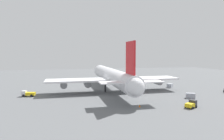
{
  "coord_description": "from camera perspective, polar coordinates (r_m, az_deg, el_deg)",
  "views": [
    {
      "loc": [
        -89.4,
        21.2,
        16.37
      ],
      "look_at": [
        0.0,
        0.0,
        9.15
      ],
      "focal_mm": 33.44,
      "sensor_mm": 36.0,
      "label": 1
    }
  ],
  "objects": [
    {
      "name": "catering_truck",
      "position": [
        68.29,
        20.86,
        -8.74
      ],
      "size": [
        3.76,
        4.37,
        2.26
      ],
      "color": "#333338",
      "rests_on": "ground_plane"
    },
    {
      "name": "cargo_container_fore",
      "position": [
        104.78,
        15.51,
        -4.13
      ],
      "size": [
        3.51,
        3.54,
        1.93
      ],
      "color": "#B7BCC6",
      "rests_on": "ground_plane"
    },
    {
      "name": "cargo_airplane",
      "position": [
        92.23,
        0.03,
        -1.8
      ],
      "size": [
        67.1,
        56.6,
        20.34
      ],
      "color": "silver",
      "rests_on": "ground_plane"
    },
    {
      "name": "ground_plane",
      "position": [
        93.32,
        -0.0,
        -5.61
      ],
      "size": [
        268.41,
        268.41,
        0.0
      ],
      "primitive_type": "plane",
      "color": "slate"
    },
    {
      "name": "cargo_container_aft",
      "position": [
        82.3,
        20.67,
        -6.59
      ],
      "size": [
        3.26,
        3.73,
        1.93
      ],
      "color": "#999EA8",
      "rests_on": "ground_plane"
    },
    {
      "name": "safety_cone_nose",
      "position": [
        122.02,
        -4.69,
        -3.08
      ],
      "size": [
        0.47,
        0.47,
        0.67
      ],
      "primitive_type": "cone",
      "color": "orange",
      "rests_on": "ground_plane"
    },
    {
      "name": "safety_cone_tail",
      "position": [
        65.39,
        7.56,
        -9.66
      ],
      "size": [
        0.59,
        0.59,
        0.85
      ],
      "primitive_type": "cone",
      "color": "orange",
      "rests_on": "ground_plane"
    },
    {
      "name": "pushback_tractor",
      "position": [
        86.57,
        -22.02,
        -6.0
      ],
      "size": [
        3.28,
        5.31,
        2.19
      ],
      "color": "silver",
      "rests_on": "ground_plane"
    }
  ]
}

